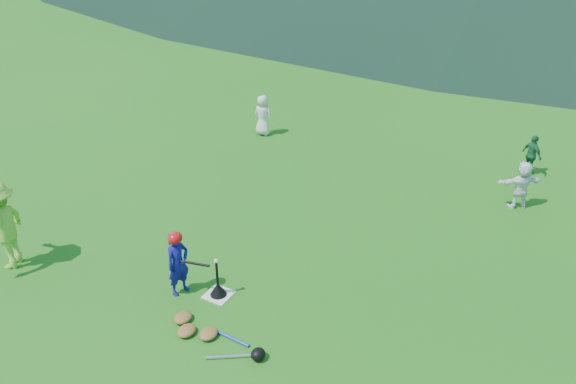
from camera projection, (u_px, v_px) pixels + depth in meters
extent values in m
plane|color=#1C6316|center=(219.00, 295.00, 9.92)|extent=(120.00, 120.00, 0.00)
cube|color=silver|center=(219.00, 295.00, 9.92)|extent=(0.45, 0.45, 0.02)
sphere|color=white|center=(216.00, 261.00, 9.57)|extent=(0.08, 0.08, 0.08)
imported|color=navy|center=(178.00, 264.00, 9.72)|extent=(0.38, 0.50, 1.21)
imported|color=#80C339|center=(2.00, 226.00, 10.31)|extent=(1.06, 1.30, 1.75)
imported|color=silver|center=(263.00, 115.00, 16.14)|extent=(0.59, 0.40, 1.18)
imported|color=#1D603B|center=(532.00, 155.00, 13.91)|extent=(0.63, 0.58, 1.03)
imported|color=white|center=(522.00, 185.00, 12.42)|extent=(1.02, 0.88, 1.11)
cone|color=black|center=(218.00, 290.00, 9.87)|extent=(0.30, 0.30, 0.18)
cylinder|color=black|center=(217.00, 275.00, 9.71)|extent=(0.04, 0.04, 0.50)
ellipsoid|color=red|center=(175.00, 238.00, 9.47)|extent=(0.24, 0.26, 0.22)
cylinder|color=black|center=(193.00, 263.00, 9.58)|extent=(0.62, 0.16, 0.07)
ellipsoid|color=olive|center=(187.00, 331.00, 9.03)|extent=(0.28, 0.34, 0.13)
ellipsoid|color=olive|center=(209.00, 334.00, 8.97)|extent=(0.28, 0.34, 0.13)
ellipsoid|color=olive|center=(183.00, 318.00, 9.31)|extent=(0.28, 0.34, 0.13)
cylinder|color=silver|center=(229.00, 356.00, 8.58)|extent=(0.63, 0.45, 0.06)
cylinder|color=#263FA5|center=(231.00, 338.00, 8.94)|extent=(0.68, 0.08, 0.05)
ellipsoid|color=black|center=(258.00, 354.00, 8.53)|extent=(0.22, 0.24, 0.19)
cube|color=gray|center=(514.00, 6.00, 31.08)|extent=(70.00, 0.03, 1.20)
cylinder|color=gray|center=(514.00, 6.00, 31.08)|extent=(0.07, 0.07, 1.30)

